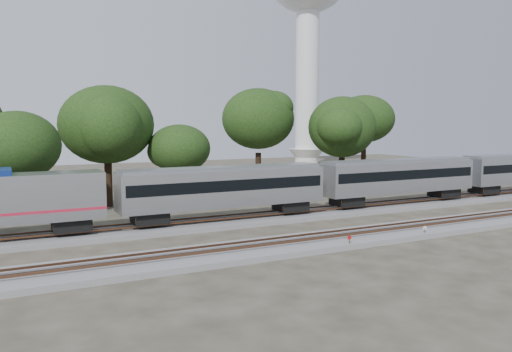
% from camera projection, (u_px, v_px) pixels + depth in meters
% --- Properties ---
extents(ground, '(160.00, 160.00, 0.00)m').
position_uv_depth(ground, '(270.00, 236.00, 39.73)').
color(ground, '#383328').
rests_on(ground, ground).
extents(track_far, '(160.00, 5.00, 0.73)m').
position_uv_depth(track_far, '(239.00, 221.00, 45.04)').
color(track_far, slate).
rests_on(track_far, ground).
extents(track_near, '(160.00, 5.00, 0.73)m').
position_uv_depth(track_near, '(296.00, 244.00, 36.16)').
color(track_near, slate).
rests_on(track_near, ground).
extents(switch_stand_red, '(0.31, 0.08, 0.99)m').
position_uv_depth(switch_stand_red, '(349.00, 240.00, 35.58)').
color(switch_stand_red, '#512D19').
rests_on(switch_stand_red, ground).
extents(switch_stand_white, '(0.29, 0.12, 0.94)m').
position_uv_depth(switch_stand_white, '(425.00, 230.00, 39.09)').
color(switch_stand_white, '#512D19').
rests_on(switch_stand_white, ground).
extents(switch_lever, '(0.54, 0.37, 0.30)m').
position_uv_depth(switch_lever, '(391.00, 239.00, 38.14)').
color(switch_lever, '#512D19').
rests_on(switch_lever, ground).
extents(water_tower, '(15.00, 15.00, 41.53)m').
position_uv_depth(water_tower, '(308.00, 2.00, 90.22)').
color(water_tower, silver).
rests_on(water_tower, ground).
extents(tree_2, '(7.08, 7.08, 9.98)m').
position_uv_depth(tree_2, '(17.00, 146.00, 44.32)').
color(tree_2, black).
rests_on(tree_2, ground).
extents(tree_3, '(8.95, 8.95, 12.62)m').
position_uv_depth(tree_3, '(107.00, 125.00, 53.11)').
color(tree_3, black).
rests_on(tree_3, ground).
extents(tree_4, '(6.29, 6.29, 8.87)m').
position_uv_depth(tree_4, '(179.00, 149.00, 54.86)').
color(tree_4, black).
rests_on(tree_4, ground).
extents(tree_5, '(9.69, 9.69, 13.67)m').
position_uv_depth(tree_5, '(258.00, 119.00, 64.48)').
color(tree_5, black).
rests_on(tree_5, ground).
extents(tree_6, '(8.63, 8.63, 12.17)m').
position_uv_depth(tree_6, '(342.00, 127.00, 63.85)').
color(tree_6, black).
rests_on(tree_6, ground).
extents(tree_7, '(9.76, 9.76, 13.76)m').
position_uv_depth(tree_7, '(364.00, 119.00, 73.10)').
color(tree_7, black).
rests_on(tree_7, ground).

